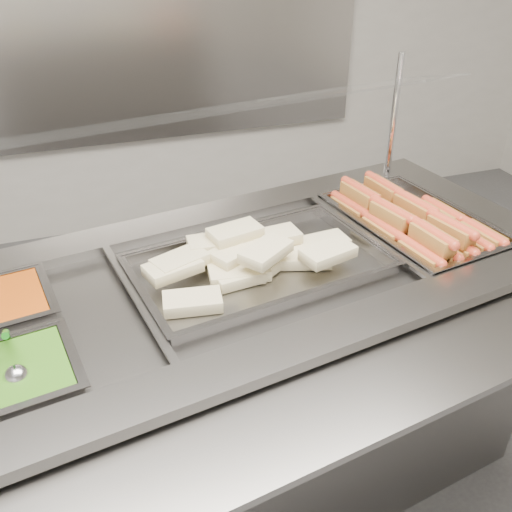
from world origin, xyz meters
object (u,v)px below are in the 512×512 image
object	(u,v)px
steam_counter	(242,386)
pan_wraps	(259,270)
sneeze_guard	(202,117)
pan_hotdogs	(412,230)
serving_spoon	(15,369)

from	to	relation	value
steam_counter	pan_wraps	world-z (taller)	pan_wraps
sneeze_guard	pan_wraps	size ratio (longest dim) A/B	2.28
pan_hotdogs	serving_spoon	distance (m)	1.30
pan_wraps	sneeze_guard	bearing A→B (deg)	114.48
steam_counter	pan_hotdogs	world-z (taller)	pan_hotdogs
pan_wraps	serving_spoon	world-z (taller)	serving_spoon
sneeze_guard	serving_spoon	distance (m)	0.83
pan_hotdogs	pan_wraps	size ratio (longest dim) A/B	0.81
sneeze_guard	pan_wraps	xyz separation A→B (m)	(0.10, -0.21, -0.41)
serving_spoon	pan_wraps	bearing A→B (deg)	21.65
pan_hotdogs	pan_wraps	xyz separation A→B (m)	(-0.58, -0.09, 0.02)
sneeze_guard	pan_hotdogs	bearing A→B (deg)	-10.15
steam_counter	pan_wraps	size ratio (longest dim) A/B	2.71
sneeze_guard	pan_hotdogs	distance (m)	0.81
steam_counter	pan_hotdogs	bearing A→B (deg)	9.13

